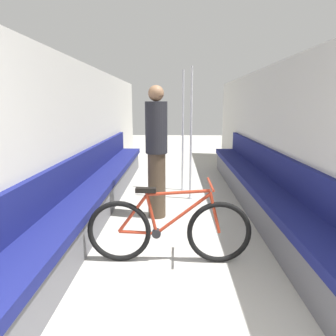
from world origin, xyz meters
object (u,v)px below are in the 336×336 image
Objects in this scene: bench_seat_row_left at (98,191)px; grab_pole_near at (191,137)px; passenger_standing at (156,151)px; bench_seat_row_right at (261,192)px; bicycle at (169,230)px; grab_pole_far at (183,134)px.

bench_seat_row_left is 1.71m from grab_pole_near.
bench_seat_row_left is 1.12m from passenger_standing.
bench_seat_row_right reaches higher than bicycle.
passenger_standing is (0.90, -0.22, 0.64)m from bench_seat_row_left.
bicycle is 0.76× the size of grab_pole_far.
grab_pole_far is at bearing 76.84° from bicycle.
grab_pole_near is (-1.02, 0.61, 0.74)m from bench_seat_row_right.
passenger_standing is (-0.20, 1.26, 0.60)m from bicycle.
grab_pole_near is 0.54m from grab_pole_far.
bench_seat_row_right is 3.80× the size of bicycle.
bicycle is (-1.33, -1.48, 0.04)m from bench_seat_row_right.
grab_pole_near reaches higher than passenger_standing.
grab_pole_far reaches higher than bench_seat_row_right.
passenger_standing is at bearing -106.01° from grab_pole_far.
bench_seat_row_right is 1.78m from grab_pole_far.
grab_pole_far is at bearing 102.80° from grab_pole_near.
bicycle is 0.76× the size of grab_pole_near.
passenger_standing is (-0.51, -0.83, -0.11)m from grab_pole_near.
passenger_standing is (-0.39, -1.36, -0.11)m from grab_pole_far.
bench_seat_row_left is 3.43× the size of passenger_standing.
bench_seat_row_left is at bearing -138.36° from grab_pole_far.
grab_pole_far is (-1.14, 1.14, 0.74)m from bench_seat_row_right.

